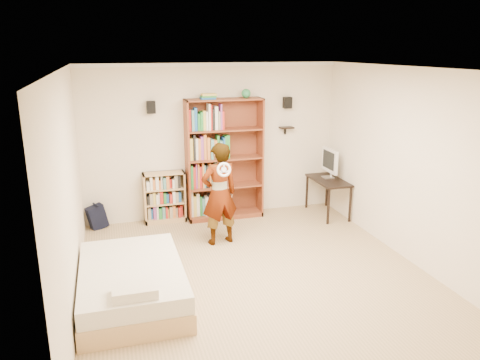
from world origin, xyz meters
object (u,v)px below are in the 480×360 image
object	(u,v)px
tall_bookshelf	(224,160)
computer_desk	(328,197)
person	(219,194)
daybed	(132,279)
low_bookshelf	(165,197)

from	to	relation	value
tall_bookshelf	computer_desk	bearing A→B (deg)	-12.21
person	tall_bookshelf	bearing A→B (deg)	-119.42
daybed	tall_bookshelf	bearing A→B (deg)	54.39
tall_bookshelf	low_bookshelf	distance (m)	1.23
low_bookshelf	daybed	xyz separation A→B (m)	(-0.72, -2.56, -0.17)
tall_bookshelf	daybed	distance (m)	3.17
tall_bookshelf	daybed	world-z (taller)	tall_bookshelf
computer_desk	daybed	distance (m)	4.18
computer_desk	person	distance (m)	2.35
computer_desk	daybed	size ratio (longest dim) A/B	0.52
computer_desk	person	xyz separation A→B (m)	(-2.19, -0.71, 0.46)
daybed	low_bookshelf	bearing A→B (deg)	74.18
tall_bookshelf	computer_desk	world-z (taller)	tall_bookshelf
tall_bookshelf	person	size ratio (longest dim) A/B	1.33
tall_bookshelf	daybed	bearing A→B (deg)	-125.61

